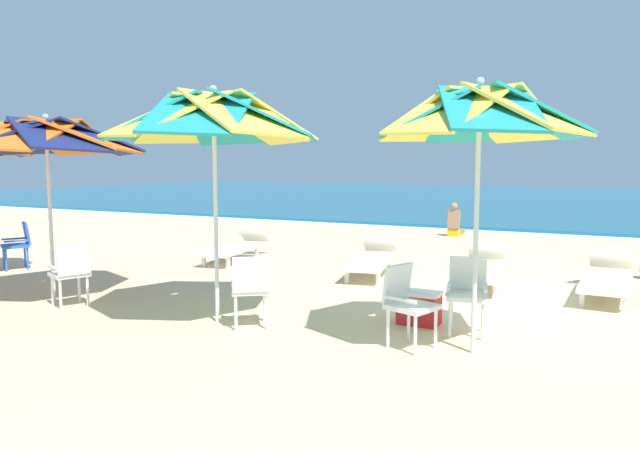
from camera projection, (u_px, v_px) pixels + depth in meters
ground_plane at (497, 302)px, 7.99m from camera, size 80.00×80.00×0.00m
sea at (584, 199)px, 31.94m from camera, size 80.00×36.00×0.10m
surf_foam at (554, 235)px, 15.75m from camera, size 80.00×0.70×0.01m
beach_umbrella_0 at (479, 116)px, 5.58m from camera, size 2.13×2.13×2.76m
plastic_chair_0 at (467, 290)px, 6.47m from camera, size 0.52×0.54×0.87m
plastic_chair_1 at (407, 300)px, 5.98m from camera, size 0.58×0.56×0.87m
beach_umbrella_1 at (214, 119)px, 6.74m from camera, size 2.61×2.61×2.85m
plastic_chair_2 at (250, 286)px, 6.69m from camera, size 0.62×0.63×0.87m
beach_umbrella_2 at (47, 138)px, 7.83m from camera, size 2.62×2.62×2.61m
plastic_chair_3 at (71, 271)px, 7.68m from camera, size 0.60×0.57×0.87m
plastic_chair_4 at (19, 242)px, 10.52m from camera, size 0.60×0.61×0.87m
sun_lounger_0 at (607, 278)px, 8.29m from camera, size 0.71×2.17×0.62m
sun_lounger_1 at (482, 268)px, 9.10m from camera, size 0.87×2.20×0.62m
sun_lounger_2 at (371, 259)px, 10.00m from camera, size 1.06×2.23×0.62m
sun_lounger_3 at (236, 247)px, 11.50m from camera, size 0.96×2.22×0.62m
cooler_box at (419, 307)px, 6.87m from camera, size 0.50×0.34×0.40m
beachgoer_seated at (455, 225)px, 15.63m from camera, size 0.30×0.93×0.92m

